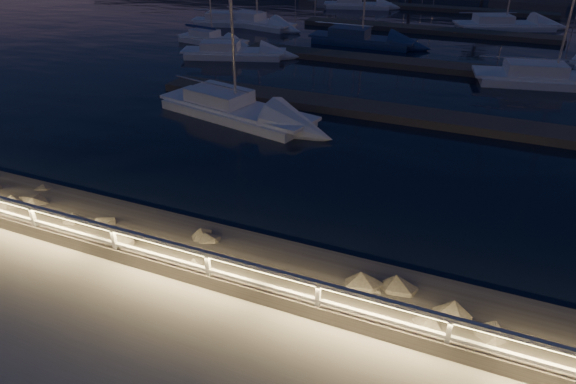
% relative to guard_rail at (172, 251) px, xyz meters
% --- Properties ---
extents(ground, '(400.00, 400.00, 0.00)m').
position_rel_guard_rail_xyz_m(ground, '(0.07, 0.00, -0.77)').
color(ground, '#A8A298').
rests_on(ground, ground).
extents(harbor_water, '(400.00, 440.00, 0.60)m').
position_rel_guard_rail_xyz_m(harbor_water, '(0.07, 31.22, -1.74)').
color(harbor_water, black).
rests_on(harbor_water, ground).
extents(guard_rail, '(44.11, 0.12, 1.06)m').
position_rel_guard_rail_xyz_m(guard_rail, '(0.00, 0.00, 0.00)').
color(guard_rail, silver).
rests_on(guard_rail, ground).
extents(riprap, '(35.86, 2.73, 1.22)m').
position_rel_guard_rail_xyz_m(riprap, '(-3.03, 1.36, -0.96)').
color(riprap, '#676158').
rests_on(riprap, ground).
extents(floating_docks, '(22.00, 36.00, 0.40)m').
position_rel_guard_rail_xyz_m(floating_docks, '(0.07, 32.50, -1.17)').
color(floating_docks, '#4F4741').
rests_on(floating_docks, ground).
extents(sailboat_a, '(6.28, 2.86, 10.39)m').
position_rel_guard_rail_xyz_m(sailboat_a, '(-14.83, 26.72, -0.98)').
color(sailboat_a, silver).
rests_on(sailboat_a, ground).
extents(sailboat_c, '(9.09, 4.44, 14.88)m').
position_rel_guard_rail_xyz_m(sailboat_c, '(-5.31, 12.90, -0.92)').
color(sailboat_c, silver).
rests_on(sailboat_c, ground).
extents(sailboat_e, '(7.20, 3.79, 11.89)m').
position_rel_guard_rail_xyz_m(sailboat_e, '(-17.25, 33.85, -0.94)').
color(sailboat_e, silver).
rests_on(sailboat_e, ground).
extents(sailboat_f, '(7.59, 4.31, 12.50)m').
position_rel_guard_rail_xyz_m(sailboat_f, '(-11.25, 23.48, -0.95)').
color(sailboat_f, silver).
rests_on(sailboat_f, ground).
extents(sailboat_g, '(9.67, 4.54, 15.85)m').
position_rel_guard_rail_xyz_m(sailboat_g, '(9.64, 25.28, -0.90)').
color(sailboat_g, silver).
rests_on(sailboat_g, ground).
extents(sailboat_i, '(7.82, 3.93, 12.91)m').
position_rel_guard_rail_xyz_m(sailboat_i, '(-14.62, 34.21, -0.92)').
color(sailboat_i, silver).
rests_on(sailboat_i, ground).
extents(sailboat_j, '(8.30, 2.67, 14.03)m').
position_rel_guard_rail_xyz_m(sailboat_j, '(-3.96, 31.15, -0.92)').
color(sailboat_j, navy).
rests_on(sailboat_j, ground).
extents(sailboat_k, '(8.98, 5.68, 14.85)m').
position_rel_guard_rail_xyz_m(sailboat_k, '(6.04, 41.96, -0.92)').
color(sailboat_k, silver).
rests_on(sailboat_k, ground).
extents(sailboat_n, '(7.52, 3.80, 12.35)m').
position_rel_guard_rail_xyz_m(sailboat_n, '(-9.24, 47.93, -0.95)').
color(sailboat_n, silver).
rests_on(sailboat_n, ground).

